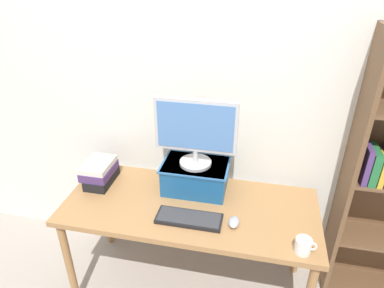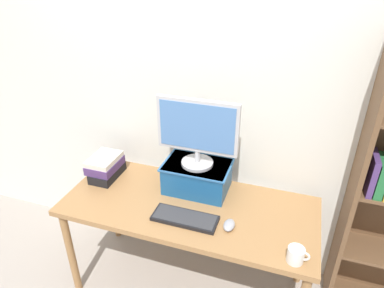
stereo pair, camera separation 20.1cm
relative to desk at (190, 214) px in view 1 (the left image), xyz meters
name	(u,v)px [view 1 (the left image)]	position (x,y,z in m)	size (l,w,h in m)	color
ground_plane	(190,284)	(0.00, 0.00, -0.66)	(12.00, 12.00, 0.00)	#9E9389
back_wall	(204,95)	(0.00, 0.44, 0.64)	(7.00, 0.08, 2.60)	silver
desk	(190,214)	(0.00, 0.00, 0.00)	(1.58, 0.67, 0.73)	#9E7042
riser_box	(195,176)	(0.00, 0.17, 0.18)	(0.43, 0.29, 0.19)	#195189
computer_monitor	(196,130)	(0.00, 0.17, 0.51)	(0.51, 0.20, 0.44)	#B7B7BA
keyboard	(189,218)	(0.03, -0.14, 0.09)	(0.39, 0.15, 0.02)	black
computer_mouse	(234,222)	(0.29, -0.12, 0.09)	(0.06, 0.10, 0.04)	#99999E
book_stack	(100,172)	(-0.65, 0.11, 0.15)	(0.18, 0.27, 0.16)	black
coffee_mug	(304,246)	(0.66, -0.26, 0.12)	(0.11, 0.09, 0.08)	white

